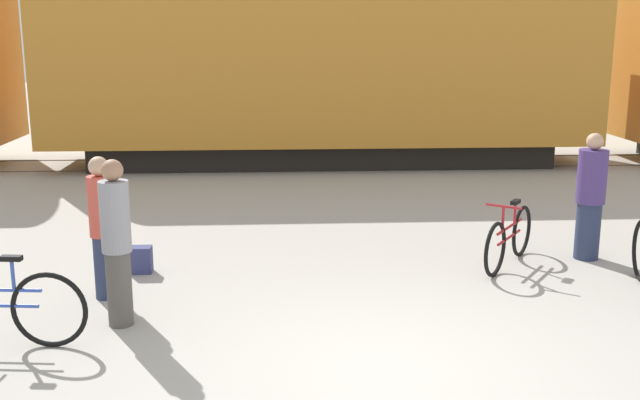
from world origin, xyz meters
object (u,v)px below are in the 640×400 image
freight_train (321,44)px  person_in_purple (590,197)px  backpack (141,260)px  person_in_red (102,226)px  bicycle_maroon (509,238)px  person_in_grey (117,242)px

freight_train → person_in_purple: (3.13, -7.67, -1.87)m
freight_train → backpack: size_ratio=113.39×
person_in_red → bicycle_maroon: bearing=58.9°
bicycle_maroon → person_in_purple: 1.27m
backpack → person_in_grey: bearing=-86.8°
bicycle_maroon → person_in_red: size_ratio=0.87×
person_in_red → person_in_grey: size_ratio=0.94×
person_in_purple → person_in_red: bearing=30.4°
freight_train → backpack: (-2.76, -7.95, -2.54)m
person_in_red → backpack: size_ratio=4.84×
freight_train → backpack: bearing=-109.1°
person_in_red → backpack: (0.24, 0.90, -0.68)m
bicycle_maroon → person_in_purple: bearing=12.6°
person_in_purple → person_in_red: (-6.13, -1.18, 0.00)m
freight_train → bicycle_maroon: freight_train is taller
bicycle_maroon → backpack: (-4.74, -0.02, -0.20)m
person_in_red → freight_train: bearing=119.7°
person_in_grey → backpack: person_in_grey is taller
bicycle_maroon → person_in_grey: (-4.64, -1.76, 0.52)m
person_in_grey → backpack: size_ratio=5.15×
freight_train → backpack: 8.79m
freight_train → bicycle_maroon: bearing=-76.0°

